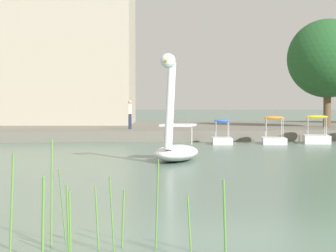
# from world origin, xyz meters

# --- Properties ---
(ground_plane) EXTENTS (426.10, 426.10, 0.00)m
(ground_plane) POSITION_xyz_m (0.00, 0.00, 0.00)
(ground_plane) COLOR #567060
(shore_bank_far) EXTENTS (110.11, 19.49, 0.60)m
(shore_bank_far) POSITION_xyz_m (0.00, 34.65, 0.30)
(shore_bank_far) COLOR #6B665B
(shore_bank_far) RESTS_ON ground_plane
(swan_boat) EXTENTS (2.44, 3.52, 3.84)m
(swan_boat) POSITION_xyz_m (0.25, 13.38, 0.64)
(swan_boat) COLOR white
(swan_boat) RESTS_ON ground_plane
(pedal_boat_blue) EXTENTS (1.19, 1.88, 1.30)m
(pedal_boat_blue) POSITION_xyz_m (3.61, 22.92, 0.38)
(pedal_boat_blue) COLOR white
(pedal_boat_blue) RESTS_ON ground_plane
(pedal_boat_orange) EXTENTS (1.54, 2.12, 1.46)m
(pedal_boat_orange) POSITION_xyz_m (6.36, 22.86, 0.45)
(pedal_boat_orange) COLOR white
(pedal_boat_orange) RESTS_ON ground_plane
(pedal_boat_yellow) EXTENTS (1.77, 2.33, 1.50)m
(pedal_boat_yellow) POSITION_xyz_m (8.74, 23.18, 0.43)
(pedal_boat_yellow) COLOR white
(pedal_boat_yellow) RESTS_ON ground_plane
(tree_broadleaf_right) EXTENTS (7.00, 7.15, 6.93)m
(tree_broadleaf_right) POSITION_xyz_m (11.68, 30.00, 5.00)
(tree_broadleaf_right) COLOR brown
(tree_broadleaf_right) RESTS_ON shore_bank_far
(person_on_path) EXTENTS (0.21, 0.23, 1.70)m
(person_on_path) POSITION_xyz_m (-1.05, 27.77, 1.49)
(person_on_path) COLOR #23283D
(person_on_path) RESTS_ON shore_bank_far
(reed_clump_foreground) EXTENTS (2.86, 1.32, 1.57)m
(reed_clump_foreground) POSITION_xyz_m (-2.28, -0.76, 0.58)
(reed_clump_foreground) COLOR #568E38
(reed_clump_foreground) RESTS_ON ground_plane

